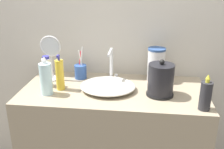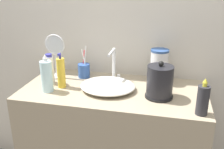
{
  "view_description": "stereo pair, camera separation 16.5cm",
  "coord_description": "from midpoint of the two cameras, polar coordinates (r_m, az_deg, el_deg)",
  "views": [
    {
      "loc": [
        0.17,
        -1.25,
        1.55
      ],
      "look_at": [
        -0.01,
        0.28,
        0.96
      ],
      "focal_mm": 42.0,
      "sensor_mm": 36.0,
      "label": 1
    },
    {
      "loc": [
        0.33,
        -1.22,
        1.55
      ],
      "look_at": [
        -0.01,
        0.28,
        0.96
      ],
      "focal_mm": 42.0,
      "sensor_mm": 36.0,
      "label": 2
    }
  ],
  "objects": [
    {
      "name": "lotion_bottle",
      "position": [
        1.69,
        -8.31,
        0.32
      ],
      "size": [
        0.05,
        0.05,
        0.23
      ],
      "color": "gold",
      "rests_on": "vanity_counter"
    },
    {
      "name": "shampoo_bottle",
      "position": [
        1.65,
        -11.29,
        -0.35
      ],
      "size": [
        0.07,
        0.07,
        0.24
      ],
      "color": "silver",
      "rests_on": "vanity_counter"
    },
    {
      "name": "faucet",
      "position": [
        1.77,
        3.06,
        2.48
      ],
      "size": [
        0.06,
        0.16,
        0.23
      ],
      "color": "silver",
      "rests_on": "vanity_counter"
    },
    {
      "name": "electric_kettle",
      "position": [
        1.58,
        13.3,
        -1.83
      ],
      "size": [
        0.17,
        0.17,
        0.23
      ],
      "color": "black",
      "rests_on": "vanity_counter"
    },
    {
      "name": "wall_back",
      "position": [
        1.85,
        5.09,
        13.09
      ],
      "size": [
        6.0,
        0.04,
        2.6
      ],
      "color": "beige",
      "rests_on": "ground_plane"
    },
    {
      "name": "water_pitcher",
      "position": [
        1.8,
        12.8,
        1.78
      ],
      "size": [
        0.12,
        0.12,
        0.23
      ],
      "color": "silver",
      "rests_on": "vanity_counter"
    },
    {
      "name": "sink_basin",
      "position": [
        1.66,
        1.9,
        -2.53
      ],
      "size": [
        0.35,
        0.31,
        0.05
      ],
      "color": "silver",
      "rests_on": "vanity_counter"
    },
    {
      "name": "vanity_mirror",
      "position": [
        1.85,
        -9.77,
        4.55
      ],
      "size": [
        0.15,
        0.1,
        0.31
      ],
      "color": "silver",
      "rests_on": "vanity_counter"
    },
    {
      "name": "hand_cream_bottle",
      "position": [
        1.46,
        22.27,
        -5.19
      ],
      "size": [
        0.06,
        0.06,
        0.2
      ],
      "color": "#28282D",
      "rests_on": "vanity_counter"
    },
    {
      "name": "mouthwash_bottle",
      "position": [
        1.77,
        -10.83,
        1.05
      ],
      "size": [
        0.06,
        0.06,
        0.21
      ],
      "color": "white",
      "rests_on": "vanity_counter"
    },
    {
      "name": "vanity_counter",
      "position": [
        1.9,
        2.88,
        -15.19
      ],
      "size": [
        1.17,
        0.57,
        0.86
      ],
      "color": "gray",
      "rests_on": "ground_plane"
    },
    {
      "name": "toothbrush_cup",
      "position": [
        1.87,
        -3.62,
        0.9
      ],
      "size": [
        0.08,
        0.08,
        0.23
      ],
      "color": "#2D519E",
      "rests_on": "vanity_counter"
    }
  ]
}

